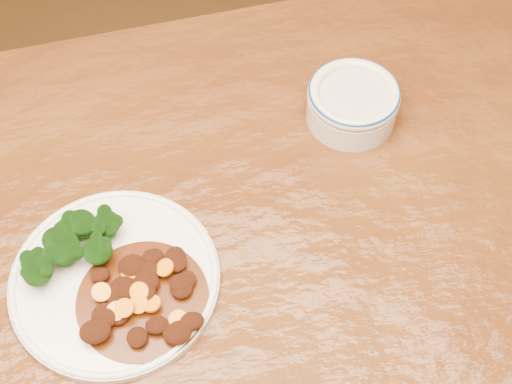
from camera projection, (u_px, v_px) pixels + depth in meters
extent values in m
cube|color=#552E0F|center=(164.00, 323.00, 0.79)|extent=(1.58, 1.05, 0.04)
cylinder|color=#3D210F|center=(491.00, 139.00, 1.41)|extent=(0.06, 0.06, 0.71)
cylinder|color=white|center=(115.00, 280.00, 0.79)|extent=(0.23, 0.23, 0.01)
torus|color=white|center=(114.00, 278.00, 0.79)|extent=(0.23, 0.23, 0.01)
cylinder|color=#5E944C|center=(39.00, 270.00, 0.79)|extent=(0.01, 0.01, 0.01)
ellipsoid|color=black|center=(35.00, 263.00, 0.77)|extent=(0.03, 0.03, 0.02)
cylinder|color=#5E944C|center=(59.00, 247.00, 0.80)|extent=(0.01, 0.01, 0.01)
ellipsoid|color=black|center=(56.00, 239.00, 0.79)|extent=(0.03, 0.03, 0.02)
cylinder|color=#5E944C|center=(68.00, 258.00, 0.80)|extent=(0.01, 0.01, 0.01)
ellipsoid|color=black|center=(64.00, 250.00, 0.78)|extent=(0.04, 0.04, 0.03)
cylinder|color=#5E944C|center=(109.00, 231.00, 0.82)|extent=(0.01, 0.01, 0.01)
ellipsoid|color=black|center=(107.00, 223.00, 0.80)|extent=(0.03, 0.03, 0.03)
cylinder|color=#5E944C|center=(101.00, 259.00, 0.80)|extent=(0.01, 0.01, 0.01)
ellipsoid|color=black|center=(98.00, 251.00, 0.78)|extent=(0.03, 0.03, 0.03)
cylinder|color=#5E944C|center=(84.00, 232.00, 0.81)|extent=(0.01, 0.01, 0.01)
ellipsoid|color=black|center=(80.00, 224.00, 0.80)|extent=(0.04, 0.04, 0.03)
cylinder|color=#5E944C|center=(41.00, 279.00, 0.78)|extent=(0.01, 0.01, 0.01)
ellipsoid|color=black|center=(37.00, 272.00, 0.77)|extent=(0.03, 0.03, 0.03)
cylinder|color=#481B07|center=(143.00, 300.00, 0.77)|extent=(0.14, 0.14, 0.00)
ellipsoid|color=black|center=(123.00, 288.00, 0.77)|extent=(0.03, 0.03, 0.02)
ellipsoid|color=black|center=(100.00, 275.00, 0.78)|extent=(0.02, 0.02, 0.01)
ellipsoid|color=black|center=(175.00, 255.00, 0.79)|extent=(0.02, 0.02, 0.01)
ellipsoid|color=black|center=(149.00, 270.00, 0.78)|extent=(0.03, 0.03, 0.01)
ellipsoid|color=black|center=(181.00, 287.00, 0.77)|extent=(0.03, 0.03, 0.01)
ellipsoid|color=black|center=(177.00, 332.00, 0.74)|extent=(0.03, 0.03, 0.02)
ellipsoid|color=black|center=(177.00, 263.00, 0.79)|extent=(0.02, 0.02, 0.01)
ellipsoid|color=black|center=(128.00, 292.00, 0.77)|extent=(0.03, 0.02, 0.01)
ellipsoid|color=black|center=(132.00, 266.00, 0.79)|extent=(0.03, 0.03, 0.02)
ellipsoid|color=black|center=(95.00, 331.00, 0.74)|extent=(0.03, 0.03, 0.02)
ellipsoid|color=black|center=(192.00, 321.00, 0.75)|extent=(0.03, 0.02, 0.01)
ellipsoid|color=black|center=(146.00, 283.00, 0.77)|extent=(0.03, 0.03, 0.02)
ellipsoid|color=black|center=(187.00, 280.00, 0.78)|extent=(0.02, 0.02, 0.01)
ellipsoid|color=black|center=(180.00, 284.00, 0.77)|extent=(0.02, 0.02, 0.01)
ellipsoid|color=black|center=(105.00, 316.00, 0.75)|extent=(0.03, 0.03, 0.01)
ellipsoid|color=black|center=(118.00, 314.00, 0.76)|extent=(0.02, 0.03, 0.01)
ellipsoid|color=black|center=(137.00, 337.00, 0.74)|extent=(0.02, 0.02, 0.01)
ellipsoid|color=black|center=(116.00, 295.00, 0.77)|extent=(0.02, 0.03, 0.01)
ellipsoid|color=black|center=(157.00, 325.00, 0.75)|extent=(0.03, 0.02, 0.01)
ellipsoid|color=black|center=(144.00, 293.00, 0.77)|extent=(0.03, 0.02, 0.01)
ellipsoid|color=black|center=(153.00, 257.00, 0.79)|extent=(0.02, 0.02, 0.01)
ellipsoid|color=black|center=(116.00, 296.00, 0.77)|extent=(0.02, 0.02, 0.01)
cylinder|color=orange|center=(116.00, 311.00, 0.75)|extent=(0.03, 0.03, 0.01)
cylinder|color=orange|center=(131.00, 274.00, 0.78)|extent=(0.03, 0.03, 0.01)
cylinder|color=orange|center=(178.00, 320.00, 0.75)|extent=(0.03, 0.03, 0.01)
cylinder|color=orange|center=(165.00, 268.00, 0.78)|extent=(0.03, 0.03, 0.02)
cylinder|color=orange|center=(139.00, 304.00, 0.76)|extent=(0.02, 0.02, 0.02)
cylinder|color=orange|center=(124.00, 308.00, 0.75)|extent=(0.02, 0.02, 0.01)
cylinder|color=orange|center=(139.00, 291.00, 0.76)|extent=(0.03, 0.03, 0.02)
cylinder|color=orange|center=(101.00, 292.00, 0.76)|extent=(0.03, 0.03, 0.01)
cylinder|color=orange|center=(152.00, 304.00, 0.76)|extent=(0.03, 0.03, 0.01)
cylinder|color=beige|center=(352.00, 108.00, 0.92)|extent=(0.12, 0.12, 0.04)
cylinder|color=beige|center=(354.00, 96.00, 0.90)|extent=(0.09, 0.09, 0.01)
torus|color=beige|center=(354.00, 94.00, 0.89)|extent=(0.12, 0.12, 0.02)
torus|color=navy|center=(354.00, 92.00, 0.89)|extent=(0.12, 0.12, 0.01)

